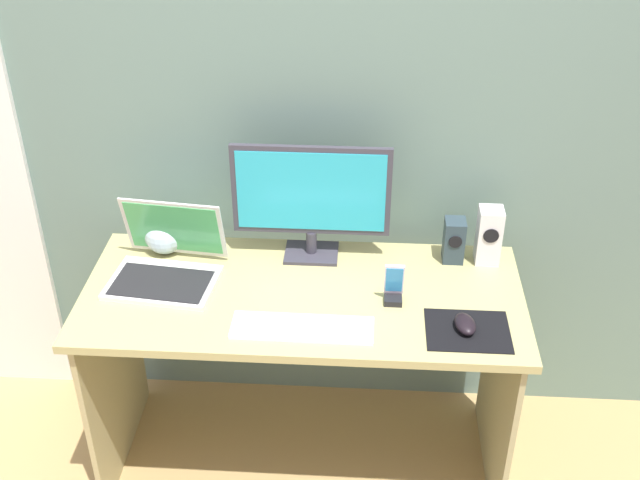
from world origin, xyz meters
name	(u,v)px	position (x,y,z in m)	size (l,w,h in m)	color
ground_plane	(305,457)	(0.00, 0.00, 0.00)	(8.00, 8.00, 0.00)	tan
wall_back	(310,97)	(0.00, 0.40, 1.25)	(6.00, 0.04, 2.50)	slate
desk	(303,331)	(0.00, 0.00, 0.59)	(1.40, 0.62, 0.75)	tan
monitor	(311,197)	(0.01, 0.22, 0.97)	(0.52, 0.14, 0.41)	#373540
speaker_right	(489,235)	(0.60, 0.22, 0.85)	(0.08, 0.08, 0.20)	silver
speaker_near_monitor	(454,240)	(0.49, 0.22, 0.83)	(0.07, 0.08, 0.15)	#293A43
laptop	(166,264)	(-0.45, 0.06, 0.80)	(0.37, 0.33, 0.24)	silver
fishbowl	(165,234)	(-0.49, 0.22, 0.82)	(0.14, 0.14, 0.14)	silver
keyboard_external	(302,328)	(0.02, -0.18, 0.76)	(0.43, 0.12, 0.01)	white
mousepad	(468,331)	(0.51, -0.16, 0.75)	(0.25, 0.20, 0.00)	black
mouse	(465,324)	(0.50, -0.16, 0.77)	(0.06, 0.10, 0.04)	black
phone_in_dock	(394,288)	(0.29, -0.03, 0.80)	(0.06, 0.06, 0.14)	black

